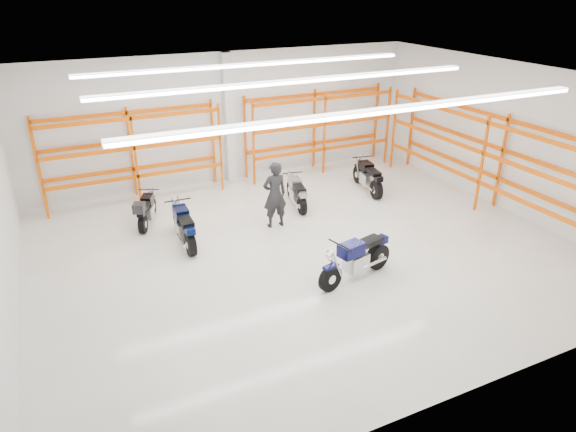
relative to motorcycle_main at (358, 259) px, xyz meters
name	(u,v)px	position (x,y,z in m)	size (l,w,h in m)	color
ground	(304,248)	(-0.50, 1.89, -0.53)	(14.00, 14.00, 0.00)	beige
room_shell	(305,130)	(-0.50, 1.91, 2.75)	(14.02, 12.02, 4.51)	silver
motorcycle_main	(358,259)	(0.00, 0.00, 0.00)	(2.27, 0.88, 1.13)	black
motorcycle_back_a	(146,211)	(-4.06, 5.17, -0.05)	(1.01, 1.86, 1.00)	black
motorcycle_back_b	(184,227)	(-3.35, 3.54, -0.02)	(0.74, 2.22, 1.09)	black
motorcycle_back_c	(297,193)	(0.58, 4.54, -0.07)	(0.74, 1.97, 0.97)	black
motorcycle_back_d	(368,178)	(3.36, 4.65, -0.03)	(0.79, 2.19, 1.08)	black
standing_man	(275,195)	(-0.64, 3.53, 0.46)	(0.72, 0.48, 1.99)	black
structural_column	(229,119)	(-0.50, 7.71, 1.72)	(0.32, 0.32, 4.50)	white
pallet_racking_back_left	(132,147)	(-3.90, 7.37, 1.26)	(5.67, 0.87, 3.00)	#F74505
pallet_racking_back_right	(319,124)	(2.90, 7.37, 1.26)	(5.67, 0.87, 3.00)	#F74505
pallet_racking_side	(493,153)	(5.98, 1.89, 1.28)	(0.87, 9.07, 3.00)	#F74505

